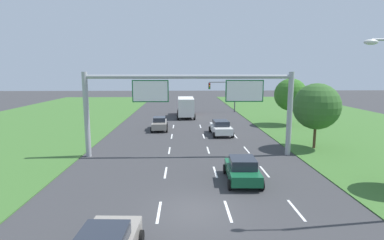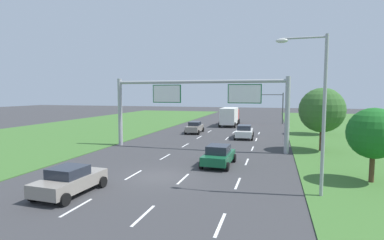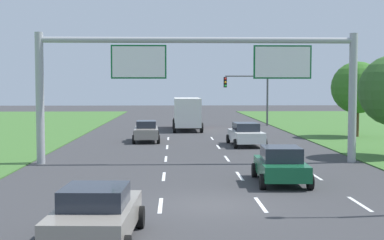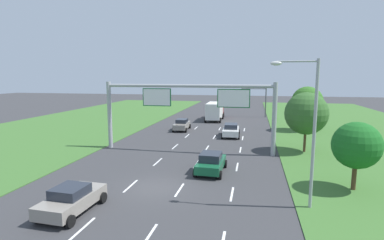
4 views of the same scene
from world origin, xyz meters
The scene contains 12 objects.
ground_plane centered at (0.00, 0.00, 0.00)m, with size 200.00×200.00×0.00m, color #38383A.
lane_dashes_inner_left centered at (-1.75, 3.00, 0.00)m, with size 0.14×44.40×0.01m.
lane_dashes_inner_right centered at (1.75, 3.00, 0.00)m, with size 0.14×44.40×0.01m.
lane_dashes_slip centered at (5.25, 3.00, 0.00)m, with size 0.14×44.40×0.01m.
car_near_red centered at (-3.38, 21.83, 0.79)m, with size 2.18×4.49×1.56m.
car_lead_silver centered at (3.28, 4.16, 0.78)m, with size 2.26×4.11×1.57m.
car_far_ahead centered at (3.74, 18.76, 0.81)m, with size 2.39×4.58×1.60m.
box_truck centered at (-0.07, 32.59, 1.68)m, with size 2.77×8.08×3.06m.
sign_gantry centered at (0.19, 10.27, 4.88)m, with size 17.24×0.44×7.00m.
traffic_light_mast centered at (6.69, 38.01, 3.87)m, with size 4.76×0.49×5.60m.
roadside_tree_mid centered at (11.55, 12.28, 3.91)m, with size 4.18×4.18×6.01m.
roadside_tree_far centered at (13.61, 24.59, 4.05)m, with size 4.22×4.22×6.17m.
Camera 1 is at (-0.52, -14.19, 6.97)m, focal length 28.00 mm.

